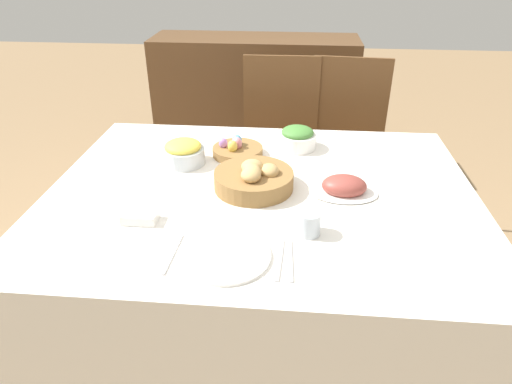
% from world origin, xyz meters
% --- Properties ---
extents(ground_plane, '(12.00, 12.00, 0.00)m').
position_xyz_m(ground_plane, '(0.00, 0.00, 0.00)').
color(ground_plane, '#937551').
extents(dining_table, '(1.53, 1.20, 0.75)m').
position_xyz_m(dining_table, '(0.00, 0.00, 0.37)').
color(dining_table, white).
rests_on(dining_table, ground).
extents(chair_far_right, '(0.45, 0.45, 0.99)m').
position_xyz_m(chair_far_right, '(0.40, 0.93, 0.52)').
color(chair_far_right, brown).
rests_on(chair_far_right, ground).
extents(chair_far_center, '(0.43, 0.43, 0.99)m').
position_xyz_m(chair_far_center, '(0.03, 0.93, 0.52)').
color(chair_far_center, brown).
rests_on(chair_far_center, ground).
extents(sideboard, '(1.41, 0.44, 0.94)m').
position_xyz_m(sideboard, '(-0.18, 1.76, 0.47)').
color(sideboard, brown).
rests_on(sideboard, ground).
extents(bread_basket, '(0.29, 0.29, 0.11)m').
position_xyz_m(bread_basket, '(-0.03, 0.01, 0.79)').
color(bread_basket, olive).
rests_on(bread_basket, dining_table).
extents(egg_basket, '(0.21, 0.21, 0.08)m').
position_xyz_m(egg_basket, '(-0.12, 0.29, 0.77)').
color(egg_basket, olive).
rests_on(egg_basket, dining_table).
extents(ham_platter, '(0.24, 0.17, 0.07)m').
position_xyz_m(ham_platter, '(0.29, -0.00, 0.77)').
color(ham_platter, white).
rests_on(ham_platter, dining_table).
extents(pineapple_bowl, '(0.17, 0.17, 0.10)m').
position_xyz_m(pineapple_bowl, '(-0.33, 0.19, 0.80)').
color(pineapple_bowl, silver).
rests_on(pineapple_bowl, dining_table).
extents(green_salad_bowl, '(0.16, 0.16, 0.10)m').
position_xyz_m(green_salad_bowl, '(0.12, 0.38, 0.80)').
color(green_salad_bowl, white).
rests_on(green_salad_bowl, dining_table).
extents(dinner_plate, '(0.26, 0.26, 0.01)m').
position_xyz_m(dinner_plate, '(-0.07, -0.40, 0.75)').
color(dinner_plate, white).
rests_on(dinner_plate, dining_table).
extents(fork, '(0.02, 0.19, 0.00)m').
position_xyz_m(fork, '(-0.22, -0.40, 0.75)').
color(fork, silver).
rests_on(fork, dining_table).
extents(knife, '(0.02, 0.19, 0.00)m').
position_xyz_m(knife, '(0.08, -0.40, 0.75)').
color(knife, silver).
rests_on(knife, dining_table).
extents(spoon, '(0.02, 0.19, 0.00)m').
position_xyz_m(spoon, '(0.11, -0.40, 0.75)').
color(spoon, silver).
rests_on(spoon, dining_table).
extents(drinking_cup, '(0.08, 0.08, 0.08)m').
position_xyz_m(drinking_cup, '(0.16, -0.26, 0.79)').
color(drinking_cup, silver).
rests_on(drinking_cup, dining_table).
extents(butter_dish, '(0.11, 0.07, 0.03)m').
position_xyz_m(butter_dish, '(-0.37, -0.24, 0.77)').
color(butter_dish, white).
rests_on(butter_dish, dining_table).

